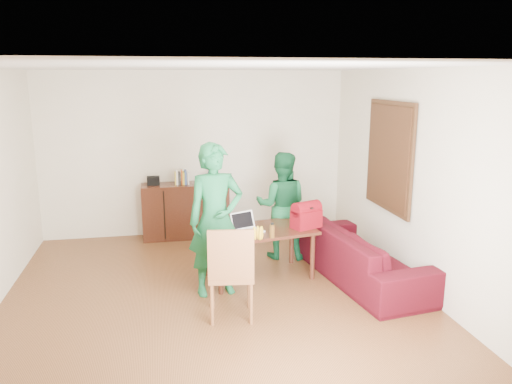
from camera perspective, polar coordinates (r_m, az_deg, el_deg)
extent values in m
cube|color=#432710|center=(6.12, -4.58, -12.62)|extent=(5.00, 5.50, 0.10)
cube|color=white|center=(5.52, -5.12, 14.57)|extent=(5.00, 5.50, 0.10)
cube|color=beige|center=(8.40, -6.97, 4.40)|extent=(5.00, 0.10, 2.70)
cube|color=beige|center=(3.02, 1.23, -11.33)|extent=(5.00, 0.10, 2.70)
cube|color=beige|center=(6.45, 18.31, 1.21)|extent=(0.10, 5.50, 2.70)
cube|color=#3F2614|center=(6.98, 14.99, 3.96)|extent=(0.04, 1.28, 1.48)
cube|color=#4D2B17|center=(6.97, 14.77, 3.96)|extent=(0.01, 1.18, 1.36)
cube|color=black|center=(8.29, -8.03, -2.11)|extent=(1.40, 0.45, 0.90)
cube|color=black|center=(8.16, -11.65, 1.26)|extent=(0.20, 0.14, 0.14)
cube|color=silver|center=(8.21, -5.01, 1.55)|extent=(0.24, 0.22, 0.14)
ellipsoid|color=#1B24B4|center=(8.19, -5.02, 2.27)|extent=(0.14, 0.14, 0.07)
cube|color=black|center=(6.51, 0.34, -4.45)|extent=(1.53, 1.03, 0.04)
cylinder|color=black|center=(6.14, -4.05, -8.85)|extent=(0.06, 0.06, 0.62)
cylinder|color=black|center=(6.59, 6.47, -7.34)|extent=(0.06, 0.06, 0.62)
cylinder|color=black|center=(6.71, -5.68, -6.95)|extent=(0.06, 0.06, 0.62)
cylinder|color=black|center=(7.13, 4.09, -5.72)|extent=(0.06, 0.06, 0.62)
cube|color=brown|center=(5.52, -2.88, -9.38)|extent=(0.54, 0.52, 0.06)
cube|color=brown|center=(5.21, -2.89, -7.23)|extent=(0.48, 0.10, 0.55)
imported|color=#166538|center=(5.98, -4.62, -3.21)|extent=(0.74, 0.54, 1.86)
imported|color=#12522C|center=(7.23, 2.94, -1.54)|extent=(0.90, 0.79, 1.56)
cube|color=white|center=(6.38, -0.76, -4.54)|extent=(0.40, 0.35, 0.02)
cube|color=black|center=(6.35, -0.77, -3.49)|extent=(0.34, 0.21, 0.21)
cylinder|color=brown|center=(6.15, 1.86, -4.40)|extent=(0.07, 0.07, 0.19)
cube|color=maroon|center=(6.57, 5.77, -2.90)|extent=(0.43, 0.34, 0.28)
imported|color=#3B0715|center=(6.71, 11.97, -7.00)|extent=(1.20, 2.38, 0.67)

